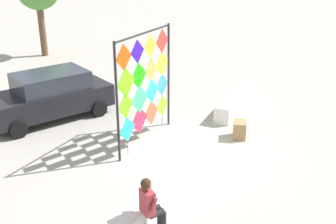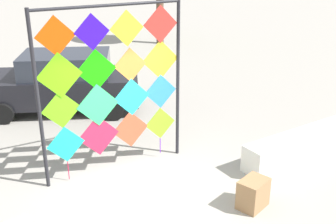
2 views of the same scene
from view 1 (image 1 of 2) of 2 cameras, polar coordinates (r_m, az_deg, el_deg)
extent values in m
plane|color=#9E998E|center=(12.18, 2.75, -5.25)|extent=(120.00, 120.00, 0.00)
cube|color=silver|center=(8.78, -5.31, -15.18)|extent=(3.90, 0.53, 0.58)
cube|color=silver|center=(15.54, 9.50, 1.86)|extent=(3.90, 0.53, 0.58)
cylinder|color=#232328|center=(10.97, -7.05, 1.05)|extent=(0.07, 0.07, 3.37)
cylinder|color=#232328|center=(13.27, 0.08, 4.99)|extent=(0.07, 0.07, 3.37)
cylinder|color=#232328|center=(11.66, -3.33, 10.84)|extent=(2.86, 0.26, 0.06)
cube|color=#1AEDBE|center=(11.61, -5.64, -2.40)|extent=(0.73, 0.07, 0.73)
cylinder|color=#E51645|center=(11.86, -5.58, -4.89)|extent=(0.02, 0.02, 0.40)
cube|color=#D22449|center=(12.11, -3.96, -1.11)|extent=(0.85, 0.07, 0.85)
cube|color=#DB5534|center=(12.65, -2.31, -0.07)|extent=(0.79, 0.07, 0.79)
cube|color=#8CE425|center=(13.21, -0.80, 0.89)|extent=(0.70, 0.06, 0.70)
cylinder|color=#7616E5|center=(13.41, -0.83, -1.20)|extent=(0.02, 0.02, 0.36)
cube|color=#68D918|center=(11.33, -5.87, 0.85)|extent=(0.74, 0.07, 0.74)
cylinder|color=#9016E5|center=(11.53, -5.81, -1.49)|extent=(0.02, 0.02, 0.28)
cube|color=#35E774|center=(11.88, -3.94, 1.77)|extent=(0.85, 0.07, 0.85)
cube|color=#24E0E7|center=(12.45, -2.24, 2.94)|extent=(0.77, 0.07, 0.77)
cylinder|color=red|center=(12.66, -2.24, 0.38)|extent=(0.02, 0.02, 0.43)
cube|color=#2D88DC|center=(12.98, -0.81, 3.84)|extent=(0.72, 0.06, 0.72)
cylinder|color=orange|center=(13.15, -0.84, 1.83)|extent=(0.02, 0.02, 0.25)
cube|color=#63D411|center=(11.12, -5.84, 4.03)|extent=(0.84, 0.07, 0.85)
cube|color=#15EF07|center=(11.69, -4.05, 5.00)|extent=(0.79, 0.07, 0.79)
cube|color=orange|center=(12.24, -2.34, 5.86)|extent=(0.68, 0.06, 0.68)
cube|color=yellow|center=(12.80, -0.83, 6.68)|extent=(0.81, 0.07, 0.81)
cube|color=#E54707|center=(10.95, -6.14, 7.52)|extent=(0.72, 0.06, 0.73)
cylinder|color=#16AAE5|center=(11.11, -6.07, 4.76)|extent=(0.02, 0.02, 0.39)
cube|color=#2F0ED4|center=(11.47, -4.25, 8.34)|extent=(0.67, 0.06, 0.67)
cube|color=#D8E92F|center=(12.02, -2.46, 9.06)|extent=(0.69, 0.06, 0.69)
cube|color=red|center=(12.62, -0.80, 9.79)|extent=(0.74, 0.07, 0.74)
cylinder|color=black|center=(8.74, -0.60, -15.26)|extent=(0.11, 0.11, 0.58)
cylinder|color=black|center=(8.49, -1.57, -13.87)|extent=(0.34, 0.29, 0.13)
cylinder|color=black|center=(8.86, -1.17, -14.69)|extent=(0.11, 0.11, 0.58)
cylinder|color=black|center=(8.61, -2.14, -13.30)|extent=(0.34, 0.29, 0.13)
cube|color=#993338|center=(8.32, -2.86, -12.28)|extent=(0.37, 0.41, 0.52)
sphere|color=#A37556|center=(8.10, -2.92, -9.95)|extent=(0.22, 0.22, 0.22)
sphere|color=#382314|center=(8.09, -3.05, -9.90)|extent=(0.22, 0.22, 0.22)
cylinder|color=#993338|center=(8.14, -1.99, -12.72)|extent=(0.19, 0.17, 0.31)
cylinder|color=#993338|center=(8.46, -3.47, -11.23)|extent=(0.19, 0.17, 0.31)
cube|color=black|center=(14.69, -16.17, 1.56)|extent=(4.53, 3.53, 0.75)
cube|color=#282D38|center=(14.53, -15.90, 4.17)|extent=(2.80, 2.48, 0.60)
cylinder|color=black|center=(13.62, -20.01, -2.28)|extent=(0.59, 0.45, 0.56)
cylinder|color=black|center=(15.22, -22.23, -0.04)|extent=(0.59, 0.45, 0.56)
cylinder|color=black|center=(14.61, -9.53, 0.46)|extent=(0.59, 0.45, 0.56)
cylinder|color=black|center=(16.11, -12.63, 2.31)|extent=(0.59, 0.45, 0.56)
cube|color=#9E754C|center=(13.00, 9.84, -2.40)|extent=(0.62, 0.52, 0.54)
cylinder|color=brown|center=(23.30, -17.00, 10.93)|extent=(0.34, 0.34, 2.87)
camera|label=2|loc=(7.24, 37.18, 7.20)|focal=44.16mm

